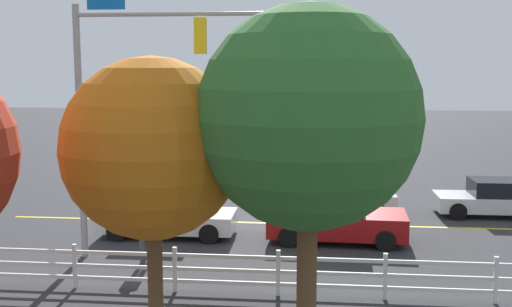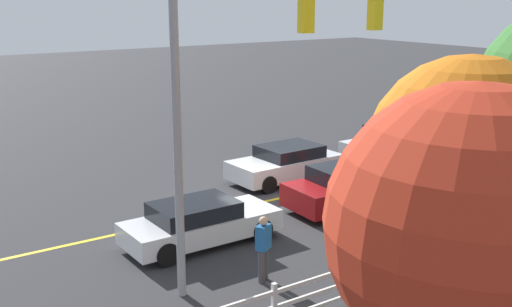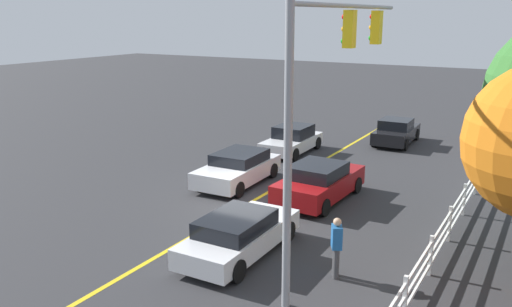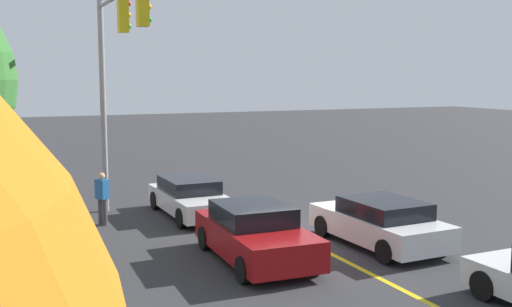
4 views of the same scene
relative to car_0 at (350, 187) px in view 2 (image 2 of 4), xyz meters
name	(u,v)px [view 2 (image 2 of 4)]	position (x,y,z in m)	size (l,w,h in m)	color
ground_plane	(266,201)	(1.93, -2.09, -0.71)	(120.00, 120.00, 0.00)	#2D2D30
lane_center_stripe	(352,182)	(-2.07, -2.09, -0.70)	(28.00, 0.16, 0.01)	gold
signal_assembly	(260,66)	(5.26, 2.40, 4.55)	(7.42, 0.38, 7.50)	gray
car_0	(350,187)	(0.00, 0.00, 0.00)	(4.48, 2.16, 1.45)	maroon
car_1	(388,142)	(-6.01, -4.12, -0.05)	(4.11, 1.91, 1.39)	silver
car_3	(286,163)	(-0.17, -3.75, -0.04)	(4.41, 2.15, 1.34)	silver
car_4	(200,222)	(5.61, -0.09, -0.07)	(4.48, 1.91, 1.27)	silver
pedestrian	(263,246)	(5.49, 2.89, 0.22)	(0.48, 0.42, 1.69)	#3F3F42
white_rail_fence	(504,230)	(-1.07, 5.05, -0.11)	(26.10, 0.10, 1.15)	white
tree_0	(468,228)	(7.47, 10.09, 3.43)	(3.57, 3.57, 5.94)	brown
tree_1	(466,156)	(4.00, 7.39, 3.24)	(3.80, 3.80, 5.86)	brown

